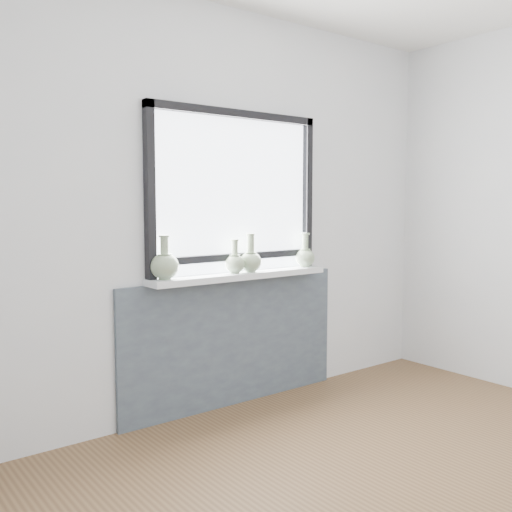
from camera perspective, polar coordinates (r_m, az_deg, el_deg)
back_wall at (r=3.78m, az=-2.42°, el=4.52°), size 3.60×0.02×2.60m
apron_panel at (r=3.86m, az=-2.11°, el=-8.49°), size 1.70×0.03×0.86m
windowsill at (r=3.73m, az=-1.50°, el=-1.96°), size 1.32×0.18×0.04m
window at (r=3.75m, az=-2.10°, el=6.68°), size 1.30×0.06×1.05m
vase_a at (r=3.42m, az=-9.13°, el=-0.84°), size 0.17×0.17×0.26m
vase_b at (r=3.68m, az=-2.13°, el=-0.63°), size 0.13×0.13×0.22m
vase_c at (r=3.74m, az=-0.54°, el=-0.37°), size 0.14×0.14×0.25m
vase_d at (r=4.06m, az=4.93°, el=0.00°), size 0.14×0.14×0.24m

